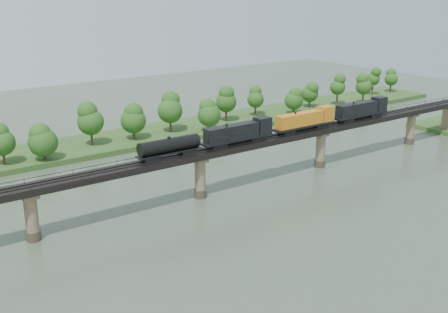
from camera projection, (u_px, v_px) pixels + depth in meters
ground at (283, 242)px, 111.53m from camera, size 400.00×400.00×0.00m
far_bank at (104, 143)px, 177.16m from camera, size 300.00×24.00×1.60m
bridge at (200, 176)px, 133.16m from camera, size 236.00×30.00×11.50m
bridge_superstructure at (200, 150)px, 131.28m from camera, size 220.00×4.90×0.75m
far_treeline at (83, 125)px, 166.73m from camera, size 289.06×17.54×13.60m
freight_train at (283, 125)px, 145.06m from camera, size 81.79×3.19×5.63m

